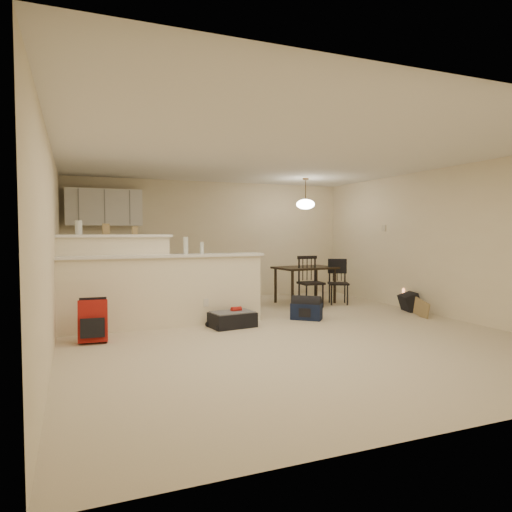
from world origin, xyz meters
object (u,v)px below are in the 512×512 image
dining_chair_far (338,282)px  suitcase (232,320)px  red_backpack (93,321)px  black_daypack (410,302)px  dining_chair_near (311,282)px  dining_table (305,271)px  pendant_lamp (305,204)px  navy_duffel (306,311)px

dining_chair_far → suitcase: (-2.66, -1.29, -0.33)m
red_backpack → black_daypack: size_ratio=1.51×
dining_chair_near → suitcase: (-1.99, -1.20, -0.37)m
suitcase → dining_chair_near: bearing=23.0°
dining_table → dining_chair_far: bearing=-42.1°
suitcase → black_daypack: 3.42m
dining_chair_far → black_daypack: bearing=-34.4°
pendant_lamp → navy_duffel: (-0.80, -1.56, -1.86)m
red_backpack → navy_duffel: size_ratio=1.11×
dining_table → navy_duffel: 1.83m
dining_chair_far → black_daypack: dining_chair_far is taller
dining_chair_far → suitcase: size_ratio=1.34×
black_daypack → dining_table: bearing=54.8°
red_backpack → black_daypack: red_backpack is taller
navy_duffel → dining_chair_near: bearing=98.1°
pendant_lamp → suitcase: bearing=-141.7°
dining_chair_near → pendant_lamp: bearing=77.6°
navy_duffel → red_backpack: bearing=-134.3°
pendant_lamp → dining_chair_far: size_ratio=0.71×
dining_chair_near → dining_chair_far: size_ratio=1.11×
dining_table → black_daypack: size_ratio=3.49×
navy_duffel → black_daypack: (2.10, -0.01, 0.03)m
dining_chair_near → dining_chair_far: dining_chair_near is taller
dining_chair_far → red_backpack: (-4.64, -1.51, -0.17)m
navy_duffel → black_daypack: 2.10m
pendant_lamp → dining_chair_near: size_ratio=0.64×
pendant_lamp → red_backpack: pendant_lamp is taller
dining_table → black_daypack: bearing=-57.2°
dining_table → dining_chair_near: (-0.12, -0.47, -0.16)m
suitcase → navy_duffel: 1.32m
navy_duffel → black_daypack: size_ratio=1.36×
dining_chair_near → red_backpack: 4.23m
pendant_lamp → black_daypack: 2.74m
dining_table → pendant_lamp: 1.35m
pendant_lamp → black_daypack: size_ratio=1.73×
pendant_lamp → dining_table: bearing=180.0°
dining_table → black_daypack: 2.09m
pendant_lamp → red_backpack: (-4.10, -1.89, -1.72)m
black_daypack → dining_chair_near: bearing=67.5°
suitcase → pendant_lamp: bearing=30.2°
red_backpack → navy_duffel: bearing=10.3°
navy_duffel → pendant_lamp: bearing=102.8°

